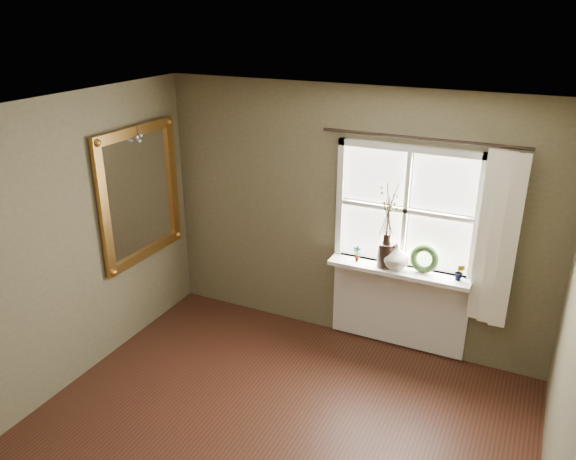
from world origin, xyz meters
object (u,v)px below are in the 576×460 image
Objects in this scene: dark_jug at (386,255)px; gilt_mirror at (140,194)px; cream_vase at (396,256)px; wreath at (424,262)px.

gilt_mirror is (-2.38, -0.63, 0.47)m from dark_jug.
dark_jug is 0.94× the size of cream_vase.
wreath is at bearing 8.76° from cream_vase.
wreath is at bearing 13.70° from gilt_mirror.
wreath reaches higher than dark_jug.
gilt_mirror reaches higher than dark_jug.
dark_jug is 0.88× the size of wreath.
cream_vase is at bearing 14.21° from gilt_mirror.
wreath is 2.86m from gilt_mirror.
gilt_mirror is (-2.74, -0.67, 0.48)m from wreath.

